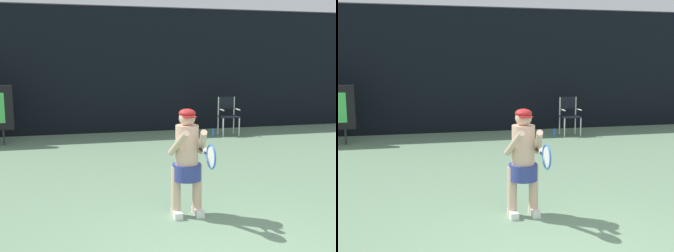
# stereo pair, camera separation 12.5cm
# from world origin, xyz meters

# --- Properties ---
(backdrop_screen) EXTENTS (18.00, 0.12, 3.66)m
(backdrop_screen) POSITION_xyz_m (0.00, 8.50, 1.81)
(backdrop_screen) COLOR black
(backdrop_screen) RESTS_ON ground
(umpire_chair) EXTENTS (0.52, 0.44, 1.08)m
(umpire_chair) POSITION_xyz_m (2.79, 7.31, 0.62)
(umpire_chair) COLOR white
(umpire_chair) RESTS_ON ground
(water_bottle) EXTENTS (0.07, 0.07, 0.27)m
(water_bottle) POSITION_xyz_m (2.25, 7.03, 0.12)
(water_bottle) COLOR blue
(water_bottle) RESTS_ON ground
(tennis_player) EXTENTS (0.52, 0.59, 1.47)m
(tennis_player) POSITION_xyz_m (-0.07, 1.62, 0.80)
(tennis_player) COLOR white
(tennis_player) RESTS_ON ground
(tennis_racket) EXTENTS (0.03, 0.60, 0.31)m
(tennis_racket) POSITION_xyz_m (0.07, 1.11, 0.94)
(tennis_racket) COLOR black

